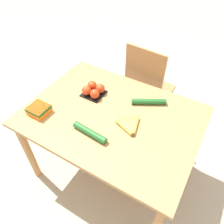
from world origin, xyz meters
TOP-DOWN VIEW (x-y plane):
  - ground_plane at (0.00, 0.00)m, footprint 12.00×12.00m
  - dining_table at (0.00, 0.00)m, footprint 1.28×0.95m
  - chair at (-0.00, 0.70)m, footprint 0.45×0.43m
  - banana_bunch at (0.17, -0.04)m, footprint 0.18×0.18m
  - tomato_pack at (-0.25, 0.13)m, footprint 0.17×0.17m
  - carrot_bag at (-0.48, -0.26)m, footprint 0.14×0.14m
  - cucumber_near at (-0.03, -0.24)m, footprint 0.27×0.07m
  - cucumber_far at (0.18, 0.25)m, footprint 0.25×0.17m

SIDE VIEW (x-z plane):
  - ground_plane at x=0.00m, z-range 0.00..0.00m
  - chair at x=0.00m, z-range 0.02..1.03m
  - dining_table at x=0.00m, z-range 0.28..1.03m
  - banana_bunch at x=0.17m, z-range 0.75..0.79m
  - cucumber_near at x=-0.03m, z-range 0.75..0.80m
  - cucumber_far at x=0.18m, z-range 0.75..0.80m
  - carrot_bag at x=-0.48m, z-range 0.76..0.82m
  - tomato_pack at x=-0.25m, z-range 0.75..0.84m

